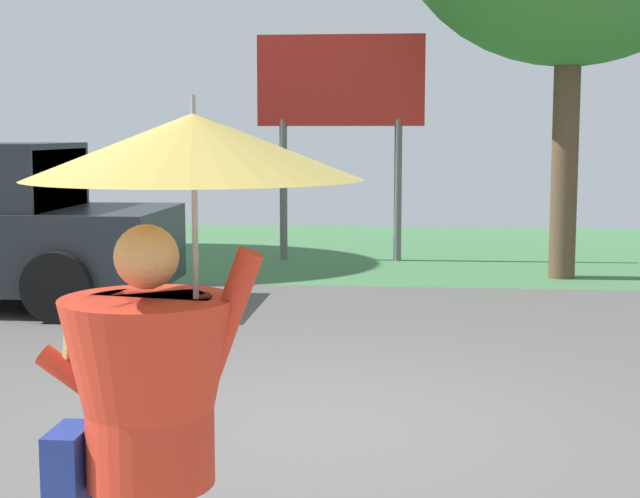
% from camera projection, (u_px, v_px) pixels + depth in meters
% --- Properties ---
extents(ground_plane, '(40.00, 22.00, 0.20)m').
position_uv_depth(ground_plane, '(357.00, 340.00, 9.52)').
color(ground_plane, '#565451').
extents(monk_pedestrian, '(1.14, 1.13, 2.13)m').
position_uv_depth(monk_pedestrian, '(163.00, 383.00, 3.27)').
color(monk_pedestrian, '#B22D1E').
rests_on(monk_pedestrian, ground_plane).
extents(roadside_billboard, '(2.60, 0.12, 3.50)m').
position_uv_depth(roadside_billboard, '(341.00, 97.00, 14.84)').
color(roadside_billboard, slate).
rests_on(roadside_billboard, ground_plane).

